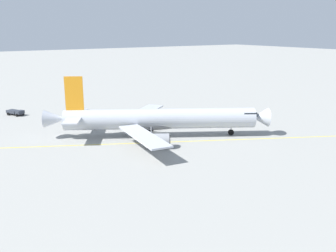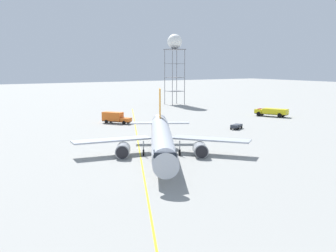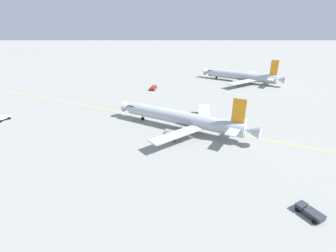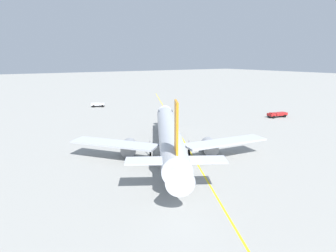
{
  "view_description": "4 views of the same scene",
  "coord_description": "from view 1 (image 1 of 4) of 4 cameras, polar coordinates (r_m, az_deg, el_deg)",
  "views": [
    {
      "loc": [
        37.28,
        56.25,
        19.24
      ],
      "look_at": [
        1.95,
        2.5,
        2.56
      ],
      "focal_mm": 40.21,
      "sensor_mm": 36.0,
      "label": 1
    },
    {
      "loc": [
        -60.44,
        37.71,
        16.23
      ],
      "look_at": [
        13.06,
        -8.34,
        3.59
      ],
      "focal_mm": 45.67,
      "sensor_mm": 36.0,
      "label": 2
    },
    {
      "loc": [
        -1.84,
        -63.41,
        28.53
      ],
      "look_at": [
        -1.76,
        -3.65,
        2.46
      ],
      "focal_mm": 26.55,
      "sensor_mm": 36.0,
      "label": 3
    },
    {
      "loc": [
        42.41,
        -26.22,
        15.93
      ],
      "look_at": [
        -1.94,
        2.1,
        3.72
      ],
      "focal_mm": 31.31,
      "sensor_mm": 36.0,
      "label": 4
    }
  ],
  "objects": [
    {
      "name": "ground_plane",
      "position": [
        70.18,
        0.21,
        -1.37
      ],
      "size": [
        600.0,
        600.0,
        0.0
      ],
      "primitive_type": "plane",
      "color": "gray"
    },
    {
      "name": "airliner_main",
      "position": [
        68.44,
        -1.61,
        0.91
      ],
      "size": [
        37.04,
        28.62,
        11.22
      ],
      "rotation": [
        0.0,
        0.0,
        2.62
      ],
      "color": "#B2B7C1",
      "rests_on": "ground_plane"
    },
    {
      "name": "baggage_truck_truck",
      "position": [
        92.91,
        -22.12,
        1.96
      ],
      "size": [
        3.56,
        4.51,
        1.22
      ],
      "rotation": [
        0.0,
        0.0,
        2.08
      ],
      "color": "#232326",
      "rests_on": "ground_plane"
    },
    {
      "name": "taxiway_centreline",
      "position": [
        66.12,
        1.75,
        -2.38
      ],
      "size": [
        152.46,
        75.57,
        0.01
      ],
      "rotation": [
        0.0,
        0.0,
        2.68
      ],
      "color": "yellow",
      "rests_on": "ground_plane"
    }
  ]
}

